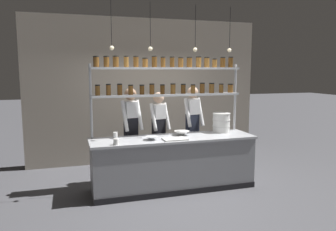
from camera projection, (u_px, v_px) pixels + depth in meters
ground_plane at (173, 188)px, 5.79m from camera, size 40.00×40.00×0.00m
back_wall at (147, 91)px, 7.43m from camera, size 5.26×0.12×3.21m
prep_counter at (173, 163)px, 5.72m from camera, size 2.86×0.76×0.92m
spice_shelf_unit at (168, 82)px, 5.85m from camera, size 2.75×0.28×2.32m
chef_left at (131, 128)px, 6.02m from camera, size 0.41×0.34×1.75m
chef_center at (159, 128)px, 6.34m from camera, size 0.40×0.33×1.65m
chef_right at (193, 124)px, 6.46m from camera, size 0.39×0.33×1.75m
container_stack at (221, 123)px, 6.12m from camera, size 0.33×0.33×0.36m
cutting_board at (175, 139)px, 5.45m from camera, size 0.40×0.26×0.02m
prep_bowl_near_left at (182, 133)px, 5.83m from camera, size 0.28×0.28×0.08m
prep_bowl_center_front at (152, 138)px, 5.44m from camera, size 0.22×0.22×0.06m
serving_cup_front at (116, 142)px, 5.08m from camera, size 0.08×0.08×0.10m
serving_cup_by_board at (115, 135)px, 5.56m from camera, size 0.07×0.07×0.11m
pendant_light_row at (174, 46)px, 5.45m from camera, size 2.13×0.07×0.78m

